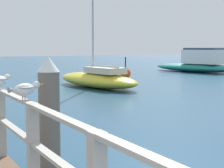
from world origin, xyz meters
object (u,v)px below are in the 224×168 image
object	(u,v)px
boat_0	(97,79)
channel_buoy	(125,73)
seagull_background	(0,80)
seagull_foreground	(25,89)
boat_1	(197,64)
dock_piling_near	(50,129)

from	to	relation	value
boat_0	channel_buoy	bearing A→B (deg)	34.19
seagull_background	seagull_foreground	bearing A→B (deg)	-38.75
boat_1	seagull_foreground	bearing A→B (deg)	30.40
dock_piling_near	seagull_background	size ratio (longest dim) A/B	4.80
seagull_foreground	seagull_background	bearing A→B (deg)	163.05
channel_buoy	seagull_foreground	bearing A→B (deg)	-125.60
seagull_foreground	boat_0	world-z (taller)	boat_0
seagull_foreground	boat_1	xyz separation A→B (m)	(19.59, 17.91, -0.88)
dock_piling_near	seagull_foreground	bearing A→B (deg)	-152.22
seagull_foreground	channel_buoy	size ratio (longest dim) A/B	0.33
dock_piling_near	channel_buoy	bearing A→B (deg)	54.97
seagull_foreground	seagull_background	size ratio (longest dim) A/B	1.17
boat_0	dock_piling_near	bearing A→B (deg)	-128.49
boat_0	boat_1	bearing A→B (deg)	17.49
dock_piling_near	boat_1	size ratio (longest dim) A/B	0.23
seagull_background	channel_buoy	size ratio (longest dim) A/B	0.29
dock_piling_near	seagull_background	bearing A→B (deg)	108.53
seagull_foreground	boat_0	xyz separation A→B (m)	(7.14, 11.88, -1.10)
dock_piling_near	seagull_background	xyz separation A→B (m)	(-0.37, 1.11, 0.57)
boat_0	seagull_background	bearing A→B (deg)	-132.46
dock_piling_near	channel_buoy	world-z (taller)	dock_piling_near
dock_piling_near	boat_1	bearing A→B (deg)	42.68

